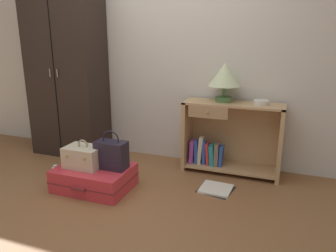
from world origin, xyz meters
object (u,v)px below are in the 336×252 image
Objects in this scene: train_case at (84,157)px; open_book_on_floor at (216,189)px; handbag at (111,154)px; suitcase_large at (94,178)px; wardrobe at (67,71)px; bookshelf at (228,138)px; bowl at (261,102)px; table_lamp at (225,76)px; bottle at (56,174)px.

open_book_on_floor is (1.19, 0.38, -0.30)m from train_case.
suitcase_large is at bearing -164.22° from handbag.
train_case is at bearing -47.80° from wardrobe.
handbag is at bearing 14.08° from train_case.
bowl is at bearing 0.49° from bookshelf.
table_lamp reaches higher than suitcase_large.
handbag is (0.26, 0.07, 0.03)m from train_case.
wardrobe is 2.90× the size of suitcase_large.
open_book_on_floor is at bearing -122.73° from bowl.
wardrobe is 2.00× the size of bookshelf.
train_case is at bearing -169.12° from suitcase_large.
bookshelf is at bearing -179.51° from bowl.
table_lamp is (1.85, 0.09, 0.01)m from wardrobe.
table_lamp reaches higher than train_case.
bowl is 1.80m from train_case.
open_book_on_floor is at bearing 14.29° from bottle.
bowl is 1.54m from handbag.
handbag is (-0.87, -0.82, -0.67)m from table_lamp.
bottle is (-0.43, -0.03, -0.02)m from suitcase_large.
suitcase_large is at bearing -43.78° from wardrobe.
table_lamp is at bearing 96.76° from open_book_on_floor.
wardrobe is 1.29m from bottle.
bookshelf is 6.66× the size of bowl.
suitcase_large is at bearing 10.88° from train_case.
open_book_on_floor is (1.53, 0.39, -0.07)m from bottle.
suitcase_large reaches higher than bottle.
bottle is at bearing -64.34° from wardrobe.
handbag is at bearing -161.29° from open_book_on_floor.
bottle is (0.39, -0.81, -0.93)m from wardrobe.
suitcase_large is at bearing 3.51° from bottle.
train_case is at bearing -143.98° from bookshelf.
table_lamp is 1.37m from handbag.
handbag is (-1.24, -0.81, -0.43)m from bowl.
bookshelf is at bearing 37.64° from suitcase_large.
handbag reaches higher than suitcase_large.
suitcase_large is at bearing -148.88° from bowl.
wardrobe is 2.20m from open_book_on_floor.
table_lamp is 2.61× the size of bowl.
table_lamp is 1.17× the size of train_case.
train_case is at bearing -141.90° from table_lamp.
bottle is (-1.47, -0.89, -0.93)m from table_lamp.
suitcase_large is 1.99× the size of open_book_on_floor.
train_case reaches higher than bottle.
bowl is 0.45× the size of train_case.
table_lamp is 1.13m from open_book_on_floor.
bottle is at bearing -165.71° from open_book_on_floor.
train_case is 1.28m from open_book_on_floor.
bookshelf is 1.42m from suitcase_large.
wardrobe is 2.02m from bookshelf.
wardrobe is at bearing -177.95° from bookshelf.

